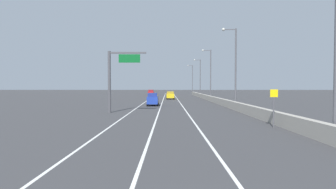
{
  "coord_description": "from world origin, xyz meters",
  "views": [
    {
      "loc": [
        -0.85,
        -4.35,
        3.28
      ],
      "look_at": [
        -0.78,
        54.54,
        1.46
      ],
      "focal_mm": 29.87,
      "sensor_mm": 36.0,
      "label": 1
    }
  ],
  "objects_px": {
    "car_yellow_0": "(170,95)",
    "car_red_2": "(151,93)",
    "lamp_post_right_second": "(234,63)",
    "lamp_post_right_near": "(332,31)",
    "overhead_sign_gantry": "(115,74)",
    "lamp_post_right_fourth": "(199,75)",
    "lamp_post_right_third": "(209,72)",
    "car_blue_1": "(152,99)",
    "lamp_post_right_fifth": "(192,78)",
    "speed_advisory_sign": "(273,105)"
  },
  "relations": [
    {
      "from": "lamp_post_right_fourth",
      "to": "car_blue_1",
      "type": "distance_m",
      "value": 43.59
    },
    {
      "from": "lamp_post_right_near",
      "to": "car_blue_1",
      "type": "bearing_deg",
      "value": 112.63
    },
    {
      "from": "lamp_post_right_fifth",
      "to": "car_blue_1",
      "type": "distance_m",
      "value": 66.39
    },
    {
      "from": "lamp_post_right_third",
      "to": "overhead_sign_gantry",
      "type": "bearing_deg",
      "value": -118.04
    },
    {
      "from": "speed_advisory_sign",
      "to": "car_red_2",
      "type": "bearing_deg",
      "value": 100.93
    },
    {
      "from": "lamp_post_right_second",
      "to": "lamp_post_right_near",
      "type": "bearing_deg",
      "value": -89.39
    },
    {
      "from": "lamp_post_right_third",
      "to": "speed_advisory_sign",
      "type": "bearing_deg",
      "value": -91.67
    },
    {
      "from": "overhead_sign_gantry",
      "to": "car_blue_1",
      "type": "relative_size",
      "value": 1.79
    },
    {
      "from": "lamp_post_right_fourth",
      "to": "car_yellow_0",
      "type": "xyz_separation_m",
      "value": [
        -9.33,
        -18.64,
        -5.6
      ]
    },
    {
      "from": "overhead_sign_gantry",
      "to": "lamp_post_right_third",
      "type": "relative_size",
      "value": 0.65
    },
    {
      "from": "car_blue_1",
      "to": "lamp_post_right_near",
      "type": "bearing_deg",
      "value": -67.37
    },
    {
      "from": "lamp_post_right_fifth",
      "to": "speed_advisory_sign",
      "type": "bearing_deg",
      "value": -90.76
    },
    {
      "from": "lamp_post_right_third",
      "to": "car_red_2",
      "type": "bearing_deg",
      "value": 116.45
    },
    {
      "from": "overhead_sign_gantry",
      "to": "lamp_post_right_second",
      "type": "height_order",
      "value": "lamp_post_right_second"
    },
    {
      "from": "car_yellow_0",
      "to": "car_red_2",
      "type": "bearing_deg",
      "value": 103.79
    },
    {
      "from": "lamp_post_right_near",
      "to": "lamp_post_right_fourth",
      "type": "xyz_separation_m",
      "value": [
        0.1,
        70.93,
        0.0
      ]
    },
    {
      "from": "lamp_post_right_third",
      "to": "lamp_post_right_fifth",
      "type": "relative_size",
      "value": 1.0
    },
    {
      "from": "overhead_sign_gantry",
      "to": "car_blue_1",
      "type": "distance_m",
      "value": 13.28
    },
    {
      "from": "overhead_sign_gantry",
      "to": "car_blue_1",
      "type": "height_order",
      "value": "overhead_sign_gantry"
    },
    {
      "from": "lamp_post_right_third",
      "to": "lamp_post_right_fourth",
      "type": "bearing_deg",
      "value": 89.16
    },
    {
      "from": "lamp_post_right_near",
      "to": "lamp_post_right_fifth",
      "type": "bearing_deg",
      "value": 90.17
    },
    {
      "from": "lamp_post_right_near",
      "to": "lamp_post_right_second",
      "type": "bearing_deg",
      "value": 90.61
    },
    {
      "from": "lamp_post_right_fifth",
      "to": "car_yellow_0",
      "type": "distance_m",
      "value": 43.58
    },
    {
      "from": "lamp_post_right_third",
      "to": "car_blue_1",
      "type": "relative_size",
      "value": 2.77
    },
    {
      "from": "lamp_post_right_near",
      "to": "car_yellow_0",
      "type": "relative_size",
      "value": 2.45
    },
    {
      "from": "overhead_sign_gantry",
      "to": "speed_advisory_sign",
      "type": "distance_m",
      "value": 19.31
    },
    {
      "from": "car_red_2",
      "to": "lamp_post_right_second",
      "type": "bearing_deg",
      "value": -74.29
    },
    {
      "from": "car_blue_1",
      "to": "overhead_sign_gantry",
      "type": "bearing_deg",
      "value": -107.75
    },
    {
      "from": "overhead_sign_gantry",
      "to": "lamp_post_right_fourth",
      "type": "xyz_separation_m",
      "value": [
        16.29,
        53.57,
        1.84
      ]
    },
    {
      "from": "lamp_post_right_third",
      "to": "lamp_post_right_fifth",
      "type": "xyz_separation_m",
      "value": [
        -0.04,
        47.28,
        0.0
      ]
    },
    {
      "from": "lamp_post_right_fourth",
      "to": "car_yellow_0",
      "type": "height_order",
      "value": "lamp_post_right_fourth"
    },
    {
      "from": "overhead_sign_gantry",
      "to": "car_yellow_0",
      "type": "height_order",
      "value": "overhead_sign_gantry"
    },
    {
      "from": "lamp_post_right_second",
      "to": "car_yellow_0",
      "type": "distance_m",
      "value": 30.54
    },
    {
      "from": "lamp_post_right_second",
      "to": "lamp_post_right_third",
      "type": "distance_m",
      "value": 23.64
    },
    {
      "from": "car_blue_1",
      "to": "car_red_2",
      "type": "height_order",
      "value": "car_blue_1"
    },
    {
      "from": "lamp_post_right_fifth",
      "to": "car_yellow_0",
      "type": "bearing_deg",
      "value": -101.94
    },
    {
      "from": "car_red_2",
      "to": "car_blue_1",
      "type": "bearing_deg",
      "value": -86.17
    },
    {
      "from": "lamp_post_right_near",
      "to": "lamp_post_right_third",
      "type": "distance_m",
      "value": 47.28
    },
    {
      "from": "overhead_sign_gantry",
      "to": "lamp_post_right_near",
      "type": "xyz_separation_m",
      "value": [
        16.19,
        -17.35,
        1.84
      ]
    },
    {
      "from": "lamp_post_right_near",
      "to": "lamp_post_right_third",
      "type": "height_order",
      "value": "same"
    },
    {
      "from": "lamp_post_right_second",
      "to": "car_blue_1",
      "type": "bearing_deg",
      "value": 154.06
    },
    {
      "from": "car_blue_1",
      "to": "car_red_2",
      "type": "xyz_separation_m",
      "value": [
        -3.25,
        48.54,
        -0.06
      ]
    },
    {
      "from": "overhead_sign_gantry",
      "to": "lamp_post_right_third",
      "type": "distance_m",
      "value": 33.96
    },
    {
      "from": "car_blue_1",
      "to": "car_yellow_0",
      "type": "bearing_deg",
      "value": 82.32
    },
    {
      "from": "overhead_sign_gantry",
      "to": "car_yellow_0",
      "type": "distance_m",
      "value": 35.82
    },
    {
      "from": "overhead_sign_gantry",
      "to": "lamp_post_right_fourth",
      "type": "bearing_deg",
      "value": 73.09
    },
    {
      "from": "lamp_post_right_fourth",
      "to": "car_red_2",
      "type": "relative_size",
      "value": 2.58
    },
    {
      "from": "lamp_post_right_second",
      "to": "lamp_post_right_fourth",
      "type": "distance_m",
      "value": 47.29
    },
    {
      "from": "overhead_sign_gantry",
      "to": "lamp_post_right_second",
      "type": "xyz_separation_m",
      "value": [
        15.94,
        6.29,
        1.84
      ]
    },
    {
      "from": "lamp_post_right_fourth",
      "to": "car_blue_1",
      "type": "relative_size",
      "value": 2.77
    }
  ]
}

